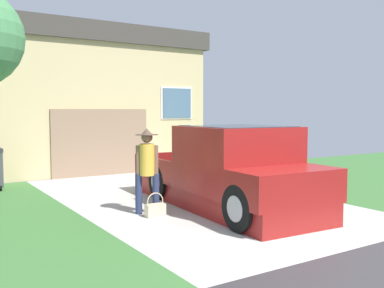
{
  "coord_description": "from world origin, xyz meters",
  "views": [
    {
      "loc": [
        -5.26,
        -3.98,
        2.0
      ],
      "look_at": [
        -0.48,
        3.5,
        1.34
      ],
      "focal_mm": 40.83,
      "sensor_mm": 36.0,
      "label": 1
    }
  ],
  "objects_px": {
    "person_with_hat": "(147,164)",
    "handbag": "(155,209)",
    "house_with_garage": "(44,100)",
    "pickup_truck": "(233,172)"
  },
  "relations": [
    {
      "from": "handbag",
      "to": "house_with_garage",
      "type": "xyz_separation_m",
      "value": [
        0.13,
        8.7,
        2.27
      ]
    },
    {
      "from": "person_with_hat",
      "to": "handbag",
      "type": "xyz_separation_m",
      "value": [
        0.02,
        -0.29,
        -0.83
      ]
    },
    {
      "from": "handbag",
      "to": "person_with_hat",
      "type": "bearing_deg",
      "value": 94.02
    },
    {
      "from": "person_with_hat",
      "to": "handbag",
      "type": "bearing_deg",
      "value": -57.34
    },
    {
      "from": "person_with_hat",
      "to": "house_with_garage",
      "type": "xyz_separation_m",
      "value": [
        0.15,
        8.4,
        1.44
      ]
    },
    {
      "from": "pickup_truck",
      "to": "person_with_hat",
      "type": "bearing_deg",
      "value": -16.89
    },
    {
      "from": "handbag",
      "to": "house_with_garage",
      "type": "distance_m",
      "value": 8.99
    },
    {
      "from": "person_with_hat",
      "to": "house_with_garage",
      "type": "relative_size",
      "value": 0.17
    },
    {
      "from": "pickup_truck",
      "to": "person_with_hat",
      "type": "distance_m",
      "value": 1.77
    },
    {
      "from": "person_with_hat",
      "to": "pickup_truck",
      "type": "bearing_deg",
      "value": 8.49
    }
  ]
}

